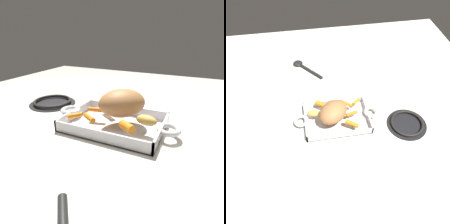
# 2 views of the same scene
# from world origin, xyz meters

# --- Properties ---
(ground_plane) EXTENTS (1.70, 1.70, 0.00)m
(ground_plane) POSITION_xyz_m (0.00, 0.00, 0.00)
(ground_plane) COLOR silver
(roasting_dish) EXTENTS (0.40, 0.21, 0.04)m
(roasting_dish) POSITION_xyz_m (0.00, 0.00, 0.01)
(roasting_dish) COLOR silver
(roasting_dish) RESTS_ON ground_plane
(pork_roast) EXTENTS (0.18, 0.18, 0.08)m
(pork_roast) POSITION_xyz_m (-0.02, -0.01, 0.08)
(pork_roast) COLOR #AB7141
(pork_roast) RESTS_ON roasting_dish
(baby_carrot_center_left) EXTENTS (0.06, 0.03, 0.02)m
(baby_carrot_center_left) POSITION_xyz_m (0.07, -0.01, 0.04)
(baby_carrot_center_left) COLOR orange
(baby_carrot_center_left) RESTS_ON roasting_dish
(baby_carrot_southwest) EXTENTS (0.04, 0.04, 0.02)m
(baby_carrot_southwest) POSITION_xyz_m (0.10, 0.06, 0.04)
(baby_carrot_southwest) COLOR orange
(baby_carrot_southwest) RESTS_ON roasting_dish
(baby_carrot_southeast) EXTENTS (0.05, 0.05, 0.03)m
(baby_carrot_southeast) POSITION_xyz_m (-0.07, 0.07, 0.05)
(baby_carrot_southeast) COLOR orange
(baby_carrot_southeast) RESTS_ON roasting_dish
(baby_carrot_long) EXTENTS (0.06, 0.05, 0.02)m
(baby_carrot_long) POSITION_xyz_m (0.06, 0.06, 0.04)
(baby_carrot_long) COLOR orange
(baby_carrot_long) RESTS_ON roasting_dish
(baby_carrot_short) EXTENTS (0.06, 0.05, 0.02)m
(baby_carrot_short) POSITION_xyz_m (0.06, -0.07, 0.05)
(baby_carrot_short) COLOR orange
(baby_carrot_short) RESTS_ON roasting_dish
(potato_halved) EXTENTS (0.07, 0.04, 0.03)m
(potato_halved) POSITION_xyz_m (-0.10, 0.02, 0.05)
(potato_halved) COLOR gold
(potato_halved) RESTS_ON roasting_dish
(stove_burner_rear) EXTENTS (0.18, 0.18, 0.02)m
(stove_burner_rear) POSITION_xyz_m (0.32, -0.08, 0.01)
(stove_burner_rear) COLOR black
(stove_burner_rear) RESTS_ON ground_plane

